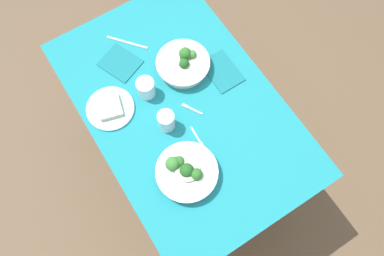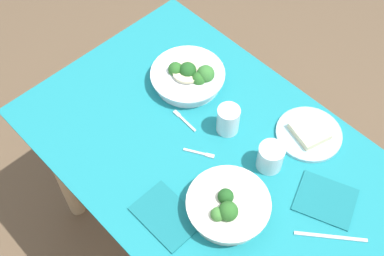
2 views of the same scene
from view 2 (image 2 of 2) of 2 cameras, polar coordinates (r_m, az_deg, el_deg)
ground_plane at (r=2.28m, az=1.85°, el=-13.07°), size 6.00×6.00×0.00m
dining_table at (r=1.72m, az=2.40°, el=-5.45°), size 1.27×0.81×0.75m
broccoli_bowl_far at (r=1.75m, az=-0.37°, el=5.92°), size 0.26×0.26×0.09m
broccoli_bowl_near at (r=1.48m, az=4.09°, el=-8.90°), size 0.25×0.25×0.10m
bread_side_plate at (r=1.68m, az=13.17°, el=-0.57°), size 0.22×0.22×0.03m
water_glass_center at (r=1.62m, az=4.13°, el=0.94°), size 0.07×0.07×0.10m
water_glass_side at (r=1.56m, az=8.90°, el=-3.29°), size 0.08×0.08×0.09m
fork_by_far_bowl at (r=1.60m, az=0.96°, el=-2.90°), size 0.09×0.06×0.00m
fork_by_near_bowl at (r=1.67m, az=-0.97°, el=0.94°), size 0.11×0.02×0.00m
table_knife_left at (r=1.52m, az=15.49°, el=-11.82°), size 0.17×0.14×0.00m
napkin_folded_upper at (r=1.57m, az=14.94°, el=-7.89°), size 0.21×0.20×0.01m
napkin_folded_lower at (r=1.50m, az=-2.93°, el=-9.92°), size 0.20×0.14×0.01m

